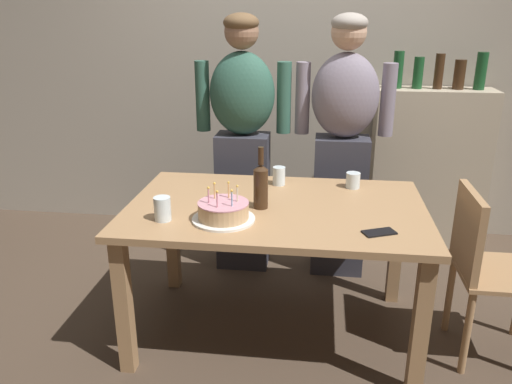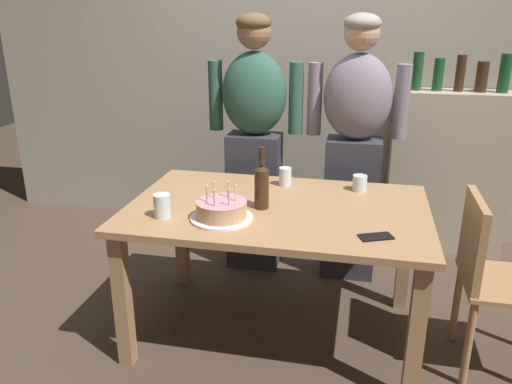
{
  "view_description": "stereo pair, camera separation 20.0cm",
  "coord_description": "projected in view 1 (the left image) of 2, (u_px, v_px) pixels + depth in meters",
  "views": [
    {
      "loc": [
        0.2,
        -2.39,
        1.67
      ],
      "look_at": [
        -0.09,
        -0.09,
        0.84
      ],
      "focal_mm": 35.73,
      "sensor_mm": 36.0,
      "label": 1
    },
    {
      "loc": [
        0.4,
        -2.36,
        1.67
      ],
      "look_at": [
        -0.09,
        -0.09,
        0.84
      ],
      "focal_mm": 35.73,
      "sensor_mm": 36.0,
      "label": 2
    }
  ],
  "objects": [
    {
      "name": "birthday_cake",
      "position": [
        223.0,
        212.0,
        2.38
      ],
      "size": [
        0.3,
        0.3,
        0.17
      ],
      "color": "white",
      "rests_on": "dining_table"
    },
    {
      "name": "dining_table",
      "position": [
        276.0,
        223.0,
        2.61
      ],
      "size": [
        1.5,
        0.96,
        0.74
      ],
      "color": "#A37A51",
      "rests_on": "ground_plane"
    },
    {
      "name": "cell_phone",
      "position": [
        379.0,
        232.0,
        2.25
      ],
      "size": [
        0.16,
        0.12,
        0.01
      ],
      "primitive_type": "cube",
      "rotation": [
        0.0,
        0.0,
        0.42
      ],
      "color": "black",
      "rests_on": "dining_table"
    },
    {
      "name": "person_man_bearded",
      "position": [
        243.0,
        141.0,
        3.28
      ],
      "size": [
        0.61,
        0.27,
        1.66
      ],
      "rotation": [
        0.0,
        0.0,
        3.14
      ],
      "color": "#33333D",
      "rests_on": "ground_plane"
    },
    {
      "name": "water_glass_far",
      "position": [
        162.0,
        209.0,
        2.37
      ],
      "size": [
        0.08,
        0.08,
        0.11
      ],
      "primitive_type": "cylinder",
      "color": "silver",
      "rests_on": "dining_table"
    },
    {
      "name": "ground_plane",
      "position": [
        274.0,
        330.0,
        2.82
      ],
      "size": [
        10.0,
        10.0,
        0.0
      ],
      "primitive_type": "plane",
      "color": "#47382B"
    },
    {
      "name": "wine_bottle",
      "position": [
        261.0,
        185.0,
        2.51
      ],
      "size": [
        0.07,
        0.07,
        0.31
      ],
      "color": "#382314",
      "rests_on": "dining_table"
    },
    {
      "name": "dining_chair",
      "position": [
        485.0,
        262.0,
        2.48
      ],
      "size": [
        0.42,
        0.42,
        0.87
      ],
      "rotation": [
        0.0,
        0.0,
        1.57
      ],
      "color": "#A37A51",
      "rests_on": "ground_plane"
    },
    {
      "name": "shelf_cabinet",
      "position": [
        428.0,
        166.0,
        3.75
      ],
      "size": [
        0.82,
        0.3,
        1.41
      ],
      "color": "tan",
      "rests_on": "ground_plane"
    },
    {
      "name": "back_wall",
      "position": [
        295.0,
        63.0,
        3.83
      ],
      "size": [
        5.2,
        0.1,
        2.6
      ],
      "primitive_type": "cube",
      "color": "#9E9384",
      "rests_on": "ground_plane"
    },
    {
      "name": "water_glass_near",
      "position": [
        279.0,
        176.0,
        2.86
      ],
      "size": [
        0.07,
        0.07,
        0.1
      ],
      "primitive_type": "cylinder",
      "color": "silver",
      "rests_on": "dining_table"
    },
    {
      "name": "person_woman_cardigan",
      "position": [
        342.0,
        145.0,
        3.21
      ],
      "size": [
        0.61,
        0.27,
        1.66
      ],
      "rotation": [
        0.0,
        0.0,
        3.14
      ],
      "color": "#33333D",
      "rests_on": "ground_plane"
    },
    {
      "name": "water_glass_side",
      "position": [
        353.0,
        180.0,
        2.82
      ],
      "size": [
        0.08,
        0.08,
        0.09
      ],
      "primitive_type": "cylinder",
      "color": "silver",
      "rests_on": "dining_table"
    }
  ]
}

